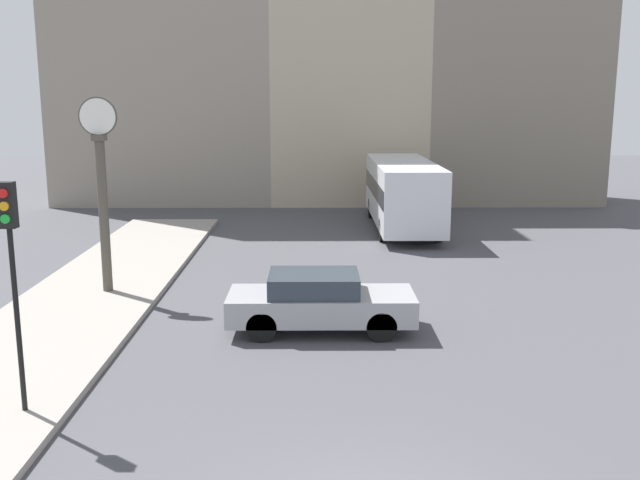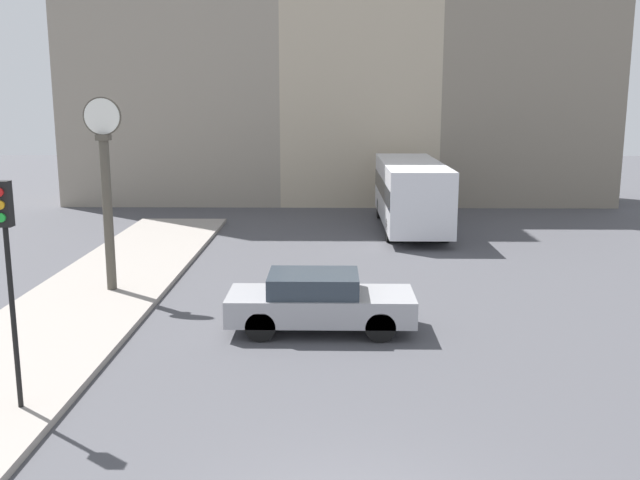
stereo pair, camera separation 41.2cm
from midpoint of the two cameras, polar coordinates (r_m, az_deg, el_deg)
sidewalk_corner at (r=20.26m, az=-17.37°, el=-4.53°), size 3.74×25.17×0.15m
building_row at (r=37.90m, az=-0.02°, el=15.76°), size 27.96×5.00×19.70m
sedan_car at (r=16.83m, az=0.64°, el=-4.93°), size 4.38×1.75×1.40m
bus_distant at (r=29.98m, az=7.65°, el=3.92°), size 2.42×8.88×2.83m
traffic_light_near at (r=12.86m, az=-22.92°, el=-0.63°), size 0.26×0.24×3.95m
street_clock at (r=20.32m, az=-16.16°, el=3.86°), size 1.03×0.35×5.31m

